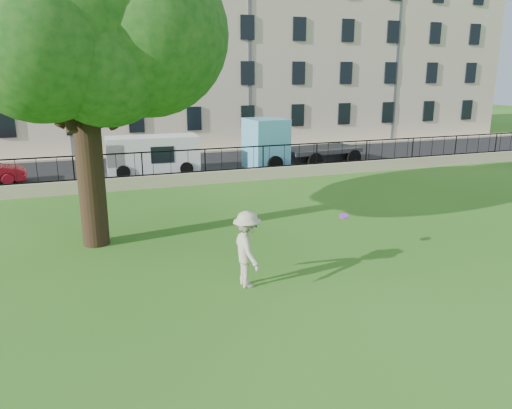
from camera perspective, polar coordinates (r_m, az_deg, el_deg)
name	(u,v)px	position (r m, az deg, el deg)	size (l,w,h in m)	color
ground	(316,275)	(13.72, 6.84, -7.95)	(120.00, 120.00, 0.00)	#256016
retaining_wall	(206,178)	(24.48, -5.79, 3.07)	(50.00, 0.40, 0.60)	tan
iron_railing	(205,160)	(24.32, -5.84, 5.03)	(50.00, 0.05, 1.13)	black
street	(185,167)	(29.03, -8.07, 4.28)	(60.00, 9.00, 0.01)	black
sidewalk	(169,153)	(34.06, -9.91, 5.87)	(60.00, 1.40, 0.12)	tan
building_row	(151,49)	(39.27, -11.93, 17.01)	(56.40, 10.40, 13.80)	beige
tree	(72,13)	(16.01, -20.30, 19.88)	(8.28, 6.48, 10.38)	black
man	(247,249)	(12.61, -0.99, -5.14)	(1.27, 0.73, 1.97)	#B8B296
frisbee	(344,216)	(14.62, 10.01, -1.30)	(0.27, 0.27, 0.03)	purple
white_van	(153,155)	(27.26, -11.70, 5.56)	(4.77, 1.86, 2.00)	silver
blue_truck	(302,141)	(29.15, 5.29, 7.19)	(6.67, 2.37, 2.80)	#5FB6DE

